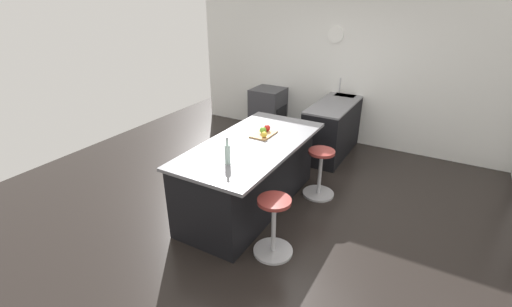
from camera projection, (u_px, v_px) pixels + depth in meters
ground_plane at (276, 199)px, 4.94m from camera, size 7.70×7.70×0.00m
interior_partition_left at (343, 68)px, 6.43m from camera, size 0.15×5.93×2.71m
sink_cabinet at (340, 122)px, 6.47m from camera, size 2.26×0.60×1.19m
oven_range at (268, 110)px, 7.14m from camera, size 0.60×0.61×0.88m
kitchen_island at (250, 174)px, 4.63m from camera, size 2.22×1.08×0.92m
stool_by_window at (320, 174)px, 4.92m from camera, size 0.44×0.44×0.69m
stool_middle at (274, 228)px, 3.81m from camera, size 0.44×0.44×0.69m
cutting_board at (263, 134)px, 4.64m from camera, size 0.36×0.24×0.02m
apple_yellow at (264, 134)px, 4.51m from camera, size 0.07×0.07×0.07m
apple_red at (267, 128)px, 4.70m from camera, size 0.09×0.09×0.09m
apple_green at (263, 130)px, 4.63m from camera, size 0.09×0.09×0.09m
water_bottle at (227, 153)px, 3.83m from camera, size 0.06×0.06×0.31m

